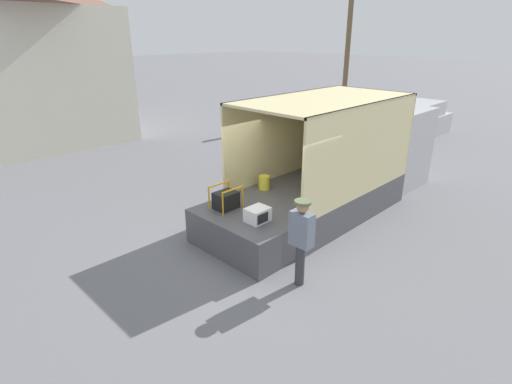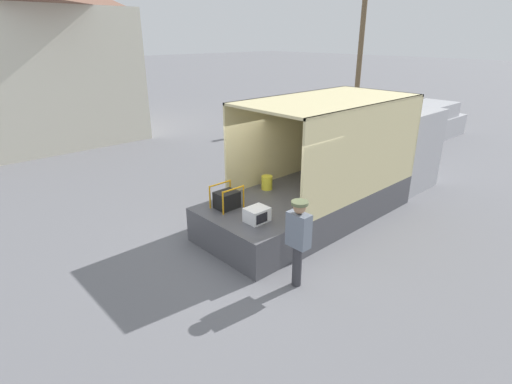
{
  "view_description": "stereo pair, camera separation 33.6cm",
  "coord_description": "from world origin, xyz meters",
  "views": [
    {
      "loc": [
        -5.87,
        -5.72,
        4.47
      ],
      "look_at": [
        -0.3,
        -0.2,
        1.36
      ],
      "focal_mm": 28.0,
      "sensor_mm": 36.0,
      "label": 1
    },
    {
      "loc": [
        -5.63,
        -5.95,
        4.47
      ],
      "look_at": [
        -0.3,
        -0.2,
        1.36
      ],
      "focal_mm": 28.0,
      "sensor_mm": 36.0,
      "label": 2
    }
  ],
  "objects": [
    {
      "name": "utility_pole",
      "position": [
        14.22,
        7.08,
        3.95
      ],
      "size": [
        1.8,
        0.28,
        7.59
      ],
      "color": "brown",
      "rests_on": "ground"
    },
    {
      "name": "house_backdrop",
      "position": [
        -0.57,
        14.0,
        3.79
      ],
      "size": [
        7.71,
        7.3,
        7.45
      ],
      "color": "beige",
      "rests_on": "ground"
    },
    {
      "name": "pickup_truck_silver",
      "position": [
        12.15,
        2.03,
        0.65
      ],
      "size": [
        5.18,
        1.8,
        1.57
      ],
      "color": "#B7B7BC",
      "rests_on": "ground"
    },
    {
      "name": "ground_plane",
      "position": [
        0.0,
        0.0,
        0.0
      ],
      "size": [
        160.0,
        160.0,
        0.0
      ],
      "primitive_type": "plane",
      "color": "slate"
    },
    {
      "name": "tailgate_deck",
      "position": [
        -0.6,
        0.0,
        0.41
      ],
      "size": [
        1.19,
        2.33,
        0.81
      ],
      "primitive_type": "cube",
      "color": "#4C4C51",
      "rests_on": "ground"
    },
    {
      "name": "box_truck",
      "position": [
        3.99,
        0.0,
        0.98
      ],
      "size": [
        6.68,
        2.45,
        3.03
      ],
      "color": "#B2B2B7",
      "rests_on": "ground"
    },
    {
      "name": "microwave",
      "position": [
        -0.47,
        -0.42,
        0.96
      ],
      "size": [
        0.47,
        0.4,
        0.3
      ],
      "color": "white",
      "rests_on": "tailgate_deck"
    },
    {
      "name": "portable_generator",
      "position": [
        -0.47,
        0.56,
        1.01
      ],
      "size": [
        0.63,
        0.51,
        0.53
      ],
      "color": "black",
      "rests_on": "tailgate_deck"
    },
    {
      "name": "worker_person",
      "position": [
        -0.67,
        -1.74,
        1.06
      ],
      "size": [
        0.31,
        0.44,
        1.73
      ],
      "color": "#38383D",
      "rests_on": "ground"
    }
  ]
}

